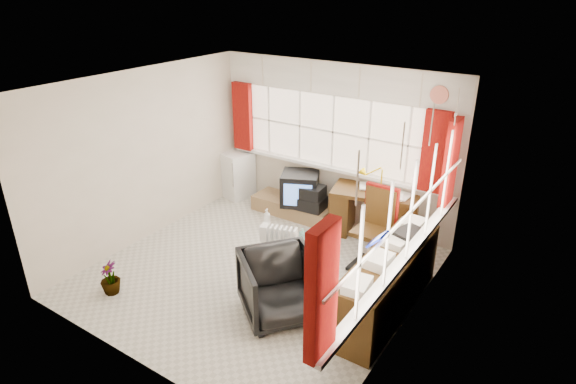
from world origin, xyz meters
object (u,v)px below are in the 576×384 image
at_px(crt_tv, 300,189).
at_px(desk_lamp, 382,176).
at_px(office_chair, 280,286).
at_px(radiator, 281,253).
at_px(desk, 374,211).
at_px(task_chair, 376,225).
at_px(credenza, 388,282).
at_px(tv_bench, 294,207).
at_px(mini_fridge, 237,174).

bearing_deg(crt_tv, desk_lamp, 0.21).
height_order(office_chair, radiator, office_chair).
bearing_deg(desk, task_chair, -65.10).
relative_size(office_chair, credenza, 0.43).
distance_m(desk_lamp, credenza, 1.80).
relative_size(office_chair, radiator, 1.31).
xyz_separation_m(desk, tv_bench, (-1.39, -0.08, -0.28)).
distance_m(tv_bench, crt_tv, 0.41).
height_order(desk, radiator, desk).
xyz_separation_m(radiator, tv_bench, (-0.77, 1.50, -0.14)).
relative_size(radiator, tv_bench, 0.46).
height_order(office_chair, mini_fridge, mini_fridge).
xyz_separation_m(office_chair, radiator, (-0.52, 0.78, -0.12)).
height_order(tv_bench, mini_fridge, mini_fridge).
bearing_deg(mini_fridge, credenza, -24.39).
distance_m(desk_lamp, radiator, 1.82).
bearing_deg(desk_lamp, tv_bench, 178.85).
xyz_separation_m(desk, credenza, (0.88, -1.60, -0.02)).
distance_m(task_chair, mini_fridge, 3.10).
relative_size(tv_bench, mini_fridge, 1.71).
bearing_deg(mini_fridge, office_chair, -42.95).
bearing_deg(mini_fridge, crt_tv, -4.72).
relative_size(desk, crt_tv, 1.86).
bearing_deg(desk_lamp, radiator, -116.54).
bearing_deg(desk, credenza, -61.08).
xyz_separation_m(credenza, mini_fridge, (-3.53, 1.60, 0.02)).
xyz_separation_m(task_chair, office_chair, (-0.46, -1.60, -0.22)).
relative_size(task_chair, office_chair, 1.33).
bearing_deg(mini_fridge, desk_lamp, -2.29).
height_order(radiator, crt_tv, crt_tv).
xyz_separation_m(desk, desk_lamp, (0.11, -0.11, 0.63)).
relative_size(task_chair, mini_fridge, 1.39).
distance_m(task_chair, credenza, 1.02).
height_order(task_chair, mini_fridge, task_chair).
height_order(tv_bench, crt_tv, crt_tv).
distance_m(credenza, crt_tv, 2.60).
xyz_separation_m(task_chair, tv_bench, (-1.75, 0.68, -0.48)).
xyz_separation_m(desk, crt_tv, (-1.25, -0.12, 0.10)).
distance_m(radiator, tv_bench, 1.70).
bearing_deg(radiator, crt_tv, 113.19).
xyz_separation_m(office_chair, crt_tv, (-1.14, 2.25, 0.12)).
distance_m(office_chair, crt_tv, 2.52).
xyz_separation_m(desk, radiator, (-0.62, -1.58, -0.14)).
bearing_deg(radiator, tv_bench, 117.17).
bearing_deg(tv_bench, desk_lamp, -1.15).
bearing_deg(desk, crt_tv, -174.74).
height_order(desk_lamp, office_chair, desk_lamp).
xyz_separation_m(office_chair, credenza, (0.99, 0.76, 0.00)).
height_order(credenza, crt_tv, credenza).
height_order(task_chair, crt_tv, task_chair).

